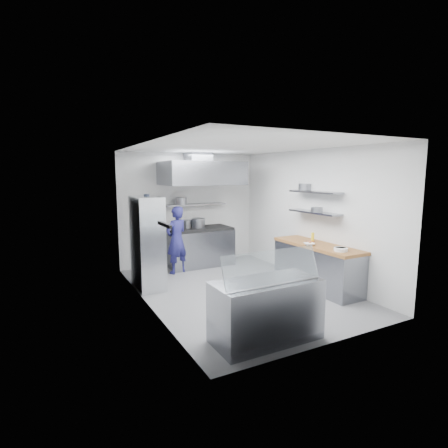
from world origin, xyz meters
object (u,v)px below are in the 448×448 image
gas_range (200,248)px  display_case (266,311)px  chef (177,240)px  wire_rack (147,243)px

gas_range → display_case: size_ratio=1.07×
chef → gas_range: bearing=-171.5°
display_case → gas_range: bearing=78.8°
gas_range → chef: bearing=-152.5°
chef → display_case: chef is taller
gas_range → chef: (-0.75, -0.39, 0.33)m
chef → display_case: bearing=70.0°
wire_rack → display_case: bearing=-74.6°
gas_range → chef: size_ratio=1.03×
wire_rack → display_case: 3.13m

